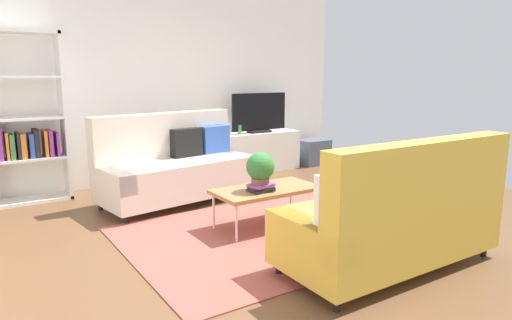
{
  "coord_description": "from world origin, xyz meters",
  "views": [
    {
      "loc": [
        -2.48,
        -3.66,
        1.59
      ],
      "look_at": [
        0.19,
        0.42,
        0.65
      ],
      "focal_mm": 31.6,
      "sensor_mm": 36.0,
      "label": 1
    }
  ],
  "objects_px": {
    "coffee_table": "(266,191)",
    "table_book_0": "(261,190)",
    "couch_green": "(394,217)",
    "tv": "(259,113)",
    "couch_beige": "(176,166)",
    "bottle_0": "(240,130)",
    "bookshelf": "(16,127)",
    "storage_trunk": "(313,152)",
    "potted_plant": "(260,169)",
    "vase_0": "(226,129)",
    "tv_console": "(258,151)"
  },
  "relations": [
    {
      "from": "couch_green",
      "to": "bookshelf",
      "type": "relative_size",
      "value": 0.91
    },
    {
      "from": "coffee_table",
      "to": "bookshelf",
      "type": "height_order",
      "value": "bookshelf"
    },
    {
      "from": "coffee_table",
      "to": "tv_console",
      "type": "bearing_deg",
      "value": 58.22
    },
    {
      "from": "couch_green",
      "to": "couch_beige",
      "type": "bearing_deg",
      "value": 103.91
    },
    {
      "from": "coffee_table",
      "to": "vase_0",
      "type": "height_order",
      "value": "vase_0"
    },
    {
      "from": "bookshelf",
      "to": "table_book_0",
      "type": "bearing_deg",
      "value": -52.46
    },
    {
      "from": "couch_beige",
      "to": "tv_console",
      "type": "height_order",
      "value": "couch_beige"
    },
    {
      "from": "bookshelf",
      "to": "couch_green",
      "type": "bearing_deg",
      "value": -58.84
    },
    {
      "from": "couch_beige",
      "to": "tv_console",
      "type": "xyz_separation_m",
      "value": [
        1.87,
        0.96,
        -0.13
      ]
    },
    {
      "from": "bookshelf",
      "to": "potted_plant",
      "type": "bearing_deg",
      "value": -52.18
    },
    {
      "from": "couch_green",
      "to": "storage_trunk",
      "type": "height_order",
      "value": "couch_green"
    },
    {
      "from": "tv",
      "to": "bookshelf",
      "type": "height_order",
      "value": "bookshelf"
    },
    {
      "from": "tv_console",
      "to": "table_book_0",
      "type": "distance_m",
      "value": 2.94
    },
    {
      "from": "storage_trunk",
      "to": "tv_console",
      "type": "bearing_deg",
      "value": 174.81
    },
    {
      "from": "couch_beige",
      "to": "potted_plant",
      "type": "height_order",
      "value": "couch_beige"
    },
    {
      "from": "storage_trunk",
      "to": "potted_plant",
      "type": "distance_m",
      "value": 3.6
    },
    {
      "from": "bookshelf",
      "to": "storage_trunk",
      "type": "xyz_separation_m",
      "value": [
        4.61,
        -0.12,
        -0.73
      ]
    },
    {
      "from": "couch_beige",
      "to": "potted_plant",
      "type": "distance_m",
      "value": 1.52
    },
    {
      "from": "couch_beige",
      "to": "coffee_table",
      "type": "height_order",
      "value": "couch_beige"
    },
    {
      "from": "couch_green",
      "to": "table_book_0",
      "type": "height_order",
      "value": "couch_green"
    },
    {
      "from": "storage_trunk",
      "to": "potted_plant",
      "type": "xyz_separation_m",
      "value": [
        -2.7,
        -2.35,
        0.42
      ]
    },
    {
      "from": "couch_green",
      "to": "tv",
      "type": "height_order",
      "value": "tv"
    },
    {
      "from": "coffee_table",
      "to": "tv",
      "type": "xyz_separation_m",
      "value": [
        1.48,
        2.37,
        0.56
      ]
    },
    {
      "from": "coffee_table",
      "to": "table_book_0",
      "type": "xyz_separation_m",
      "value": [
        -0.12,
        -0.08,
        0.04
      ]
    },
    {
      "from": "table_book_0",
      "to": "bottle_0",
      "type": "relative_size",
      "value": 1.63
    },
    {
      "from": "coffee_table",
      "to": "bookshelf",
      "type": "relative_size",
      "value": 0.52
    },
    {
      "from": "tv_console",
      "to": "table_book_0",
      "type": "relative_size",
      "value": 5.83
    },
    {
      "from": "couch_beige",
      "to": "bottle_0",
      "type": "bearing_deg",
      "value": -156.05
    },
    {
      "from": "couch_beige",
      "to": "tv",
      "type": "bearing_deg",
      "value": -161.13
    },
    {
      "from": "bookshelf",
      "to": "table_book_0",
      "type": "height_order",
      "value": "bookshelf"
    },
    {
      "from": "storage_trunk",
      "to": "table_book_0",
      "type": "xyz_separation_m",
      "value": [
        -2.7,
        -2.37,
        0.21
      ]
    },
    {
      "from": "bottle_0",
      "to": "tv",
      "type": "bearing_deg",
      "value": 2.98
    },
    {
      "from": "couch_beige",
      "to": "bottle_0",
      "type": "height_order",
      "value": "couch_beige"
    },
    {
      "from": "couch_beige",
      "to": "vase_0",
      "type": "height_order",
      "value": "couch_beige"
    },
    {
      "from": "table_book_0",
      "to": "vase_0",
      "type": "height_order",
      "value": "vase_0"
    },
    {
      "from": "couch_beige",
      "to": "coffee_table",
      "type": "relative_size",
      "value": 1.82
    },
    {
      "from": "table_book_0",
      "to": "vase_0",
      "type": "bearing_deg",
      "value": 67.94
    },
    {
      "from": "coffee_table",
      "to": "bottle_0",
      "type": "height_order",
      "value": "bottle_0"
    },
    {
      "from": "couch_beige",
      "to": "bottle_0",
      "type": "relative_size",
      "value": 13.54
    },
    {
      "from": "tv",
      "to": "storage_trunk",
      "type": "bearing_deg",
      "value": -4.16
    },
    {
      "from": "couch_beige",
      "to": "tv_console",
      "type": "distance_m",
      "value": 2.11
    },
    {
      "from": "tv",
      "to": "storage_trunk",
      "type": "distance_m",
      "value": 1.32
    },
    {
      "from": "vase_0",
      "to": "bookshelf",
      "type": "bearing_deg",
      "value": -179.41
    },
    {
      "from": "coffee_table",
      "to": "tv_console",
      "type": "xyz_separation_m",
      "value": [
        1.48,
        2.39,
        -0.07
      ]
    },
    {
      "from": "storage_trunk",
      "to": "table_book_0",
      "type": "bearing_deg",
      "value": -138.76
    },
    {
      "from": "coffee_table",
      "to": "table_book_0",
      "type": "height_order",
      "value": "table_book_0"
    },
    {
      "from": "tv_console",
      "to": "table_book_0",
      "type": "height_order",
      "value": "tv_console"
    },
    {
      "from": "coffee_table",
      "to": "vase_0",
      "type": "xyz_separation_m",
      "value": [
        0.9,
        2.44,
        0.33
      ]
    },
    {
      "from": "potted_plant",
      "to": "bottle_0",
      "type": "height_order",
      "value": "potted_plant"
    },
    {
      "from": "tv",
      "to": "table_book_0",
      "type": "distance_m",
      "value": 2.97
    }
  ]
}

